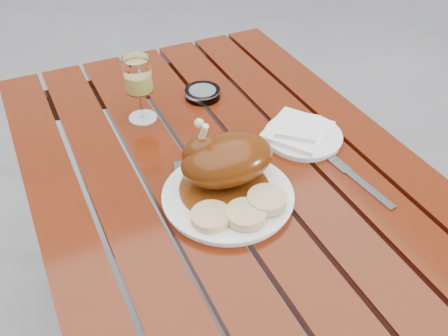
# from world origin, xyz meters

# --- Properties ---
(table) EXTENTS (0.80, 1.20, 0.75)m
(table) POSITION_xyz_m (0.00, 0.00, 0.38)
(table) COLOR #67260C
(table) RESTS_ON ground
(dinner_plate) EXTENTS (0.34, 0.34, 0.02)m
(dinner_plate) POSITION_xyz_m (-0.04, -0.09, 0.76)
(dinner_plate) COLOR white
(dinner_plate) RESTS_ON table
(roast_duck) EXTENTS (0.20, 0.18, 0.14)m
(roast_duck) POSITION_xyz_m (-0.03, -0.05, 0.82)
(roast_duck) COLOR #632B0B
(roast_duck) RESTS_ON dinner_plate
(bread_dumplings) EXTENTS (0.19, 0.10, 0.03)m
(bread_dumplings) POSITION_xyz_m (-0.04, -0.15, 0.78)
(bread_dumplings) COLOR #D7C583
(bread_dumplings) RESTS_ON dinner_plate
(wine_glass) EXTENTS (0.07, 0.07, 0.16)m
(wine_glass) POSITION_xyz_m (-0.10, 0.26, 0.83)
(wine_glass) COLOR #F8E671
(wine_glass) RESTS_ON table
(side_plate) EXTENTS (0.19, 0.19, 0.01)m
(side_plate) POSITION_xyz_m (0.20, 0.02, 0.76)
(side_plate) COLOR white
(side_plate) RESTS_ON table
(napkin) EXTENTS (0.19, 0.18, 0.01)m
(napkin) POSITION_xyz_m (0.19, 0.03, 0.77)
(napkin) COLOR white
(napkin) RESTS_ON side_plate
(ashtray) EXTENTS (0.12, 0.12, 0.02)m
(ashtray) POSITION_xyz_m (0.07, 0.29, 0.76)
(ashtray) COLOR #B2B7BC
(ashtray) RESTS_ON table
(fork) EXTENTS (0.06, 0.16, 0.01)m
(fork) POSITION_xyz_m (-0.11, -0.03, 0.75)
(fork) COLOR gray
(fork) RESTS_ON table
(knife) EXTENTS (0.03, 0.18, 0.01)m
(knife) POSITION_xyz_m (0.23, -0.17, 0.75)
(knife) COLOR gray
(knife) RESTS_ON table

